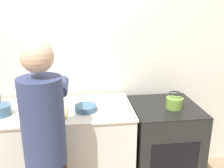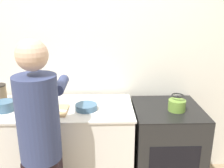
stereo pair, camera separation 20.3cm
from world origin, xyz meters
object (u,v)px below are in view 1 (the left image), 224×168
cutting_board (46,113)px  bowl_prep (86,108)px  person (45,143)px  kettle (174,102)px  knife (51,113)px  oven (163,147)px

cutting_board → bowl_prep: 0.35m
person → kettle: person is taller
knife → kettle: 1.14m
oven → cutting_board: (-1.12, -0.12, 0.49)m
oven → bowl_prep: size_ratio=4.60×
cutting_board → kettle: bearing=2.5°
knife → bowl_prep: bowl_prep is taller
person → knife: person is taller
oven → knife: size_ratio=3.55×
person → cutting_board: person is taller
oven → person: (-1.08, -0.54, 0.45)m
oven → kettle: (0.06, -0.06, 0.52)m
oven → cutting_board: cutting_board is taller
cutting_board → kettle: 1.18m
cutting_board → bowl_prep: bowl_prep is taller
cutting_board → knife: knife is taller
cutting_board → knife: size_ratio=1.41×
oven → bowl_prep: bowl_prep is taller
person → cutting_board: 0.43m
kettle → knife: bearing=-176.6°
kettle → bowl_prep: 0.83m
kettle → cutting_board: bearing=-177.5°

